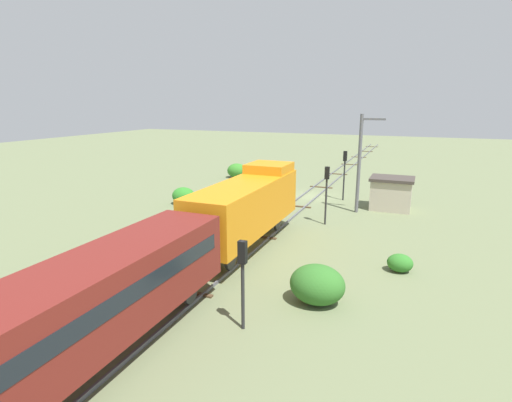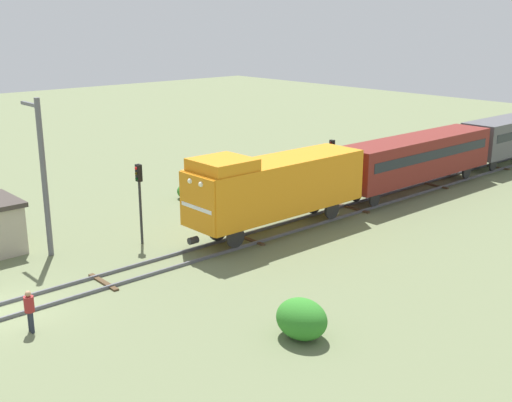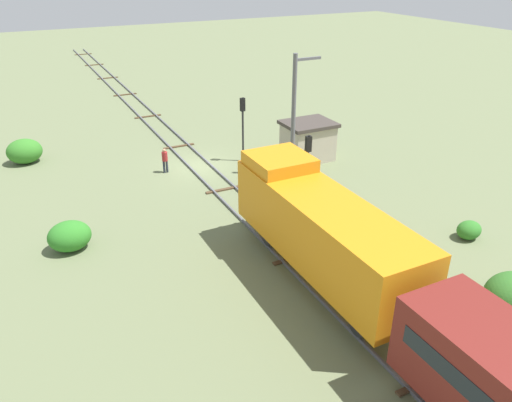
{
  "view_description": "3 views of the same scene",
  "coord_description": "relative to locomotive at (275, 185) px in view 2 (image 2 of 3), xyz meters",
  "views": [
    {
      "loc": [
        -9.55,
        36.72,
        8.76
      ],
      "look_at": [
        1.35,
        10.48,
        1.77
      ],
      "focal_mm": 28.0,
      "sensor_mm": 36.0,
      "label": 1
    },
    {
      "loc": [
        24.73,
        -8.35,
        11.6
      ],
      "look_at": [
        -1.07,
        14.62,
        1.7
      ],
      "focal_mm": 45.0,
      "sensor_mm": 36.0,
      "label": 2
    },
    {
      "loc": [
        10.83,
        30.61,
        13.28
      ],
      "look_at": [
        0.86,
        10.61,
        2.19
      ],
      "focal_mm": 35.0,
      "sensor_mm": 36.0,
      "label": 3
    }
  ],
  "objects": [
    {
      "name": "passenger_car_leading",
      "position": [
        0.0,
        13.34,
        -0.25
      ],
      "size": [
        2.84,
        14.0,
        3.66
      ],
      "color": "maroon",
      "rests_on": "railway_track"
    },
    {
      "name": "ground_plane",
      "position": [
        0.0,
        -15.07,
        -2.77
      ],
      "size": [
        157.81,
        157.81,
        0.0
      ],
      "primitive_type": "plane",
      "color": "#66704C"
    },
    {
      "name": "worker_near_track",
      "position": [
        2.4,
        -15.05,
        -1.78
      ],
      "size": [
        0.38,
        0.38,
        1.7
      ],
      "rotation": [
        0.0,
        0.0,
        0.03
      ],
      "color": "#262B38",
      "rests_on": "ground"
    },
    {
      "name": "railway_track",
      "position": [
        0.0,
        -15.07,
        -2.7
      ],
      "size": [
        2.4,
        105.21,
        0.16
      ],
      "color": "#595960",
      "rests_on": "ground"
    },
    {
      "name": "catenary_mast",
      "position": [
        -5.06,
        -10.88,
        1.45
      ],
      "size": [
        1.94,
        0.28,
        7.95
      ],
      "color": "#595960",
      "rests_on": "ground"
    },
    {
      "name": "locomotive",
      "position": [
        0.0,
        0.0,
        0.0
      ],
      "size": [
        2.9,
        11.6,
        4.6
      ],
      "color": "orange",
      "rests_on": "railway_track"
    },
    {
      "name": "bush_back",
      "position": [
        -5.8,
        5.5,
        -1.87
      ],
      "size": [
        2.48,
        2.03,
        1.81
      ],
      "primitive_type": "ellipsoid",
      "color": "#306A26",
      "rests_on": "ground"
    },
    {
      "name": "traffic_signal_far",
      "position": [
        -3.6,
        8.66,
        -0.19
      ],
      "size": [
        0.32,
        0.34,
        3.69
      ],
      "color": "#262628",
      "rests_on": "ground"
    },
    {
      "name": "bush_mid",
      "position": [
        9.59,
        -7.65,
        -2.01
      ],
      "size": [
        2.11,
        1.72,
        1.53
      ],
      "primitive_type": "ellipsoid",
      "color": "#2E7C26",
      "rests_on": "ground"
    },
    {
      "name": "traffic_signal_mid",
      "position": [
        -3.4,
        -6.51,
        0.22
      ],
      "size": [
        0.32,
        0.34,
        4.32
      ],
      "color": "#262628",
      "rests_on": "ground"
    },
    {
      "name": "bush_near",
      "position": [
        -9.03,
        0.41,
        -2.29
      ],
      "size": [
        1.34,
        1.1,
        0.98
      ],
      "primitive_type": "ellipsoid",
      "color": "#2E7226",
      "rests_on": "ground"
    }
  ]
}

